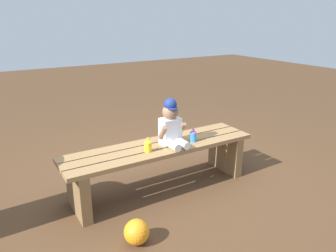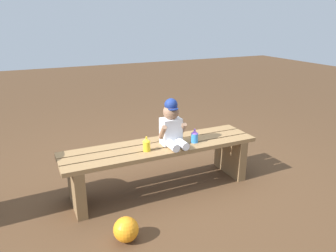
# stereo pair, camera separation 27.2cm
# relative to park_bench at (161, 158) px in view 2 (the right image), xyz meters

# --- Properties ---
(ground_plane) EXTENTS (16.00, 16.00, 0.00)m
(ground_plane) POSITION_rel_park_bench_xyz_m (0.00, 0.00, -0.29)
(ground_plane) COLOR #4C331E
(park_bench) EXTENTS (1.72, 0.42, 0.42)m
(park_bench) POSITION_rel_park_bench_xyz_m (0.00, 0.00, 0.00)
(park_bench) COLOR olive
(park_bench) RESTS_ON ground_plane
(child_figure) EXTENTS (0.23, 0.27, 0.40)m
(child_figure) POSITION_rel_park_bench_xyz_m (0.09, -0.03, 0.30)
(child_figure) COLOR white
(child_figure) RESTS_ON park_bench
(sippy_cup_left) EXTENTS (0.06, 0.06, 0.12)m
(sippy_cup_left) POSITION_rel_park_bench_xyz_m (-0.16, -0.07, 0.19)
(sippy_cup_left) COLOR yellow
(sippy_cup_left) RESTS_ON park_bench
(sippy_cup_right) EXTENTS (0.06, 0.06, 0.12)m
(sippy_cup_right) POSITION_rel_park_bench_xyz_m (0.29, -0.07, 0.19)
(sippy_cup_right) COLOR #338CE5
(sippy_cup_right) RESTS_ON park_bench
(toy_ball) EXTENTS (0.18, 0.18, 0.18)m
(toy_ball) POSITION_rel_park_bench_xyz_m (-0.51, -0.56, -0.21)
(toy_ball) COLOR orange
(toy_ball) RESTS_ON ground_plane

